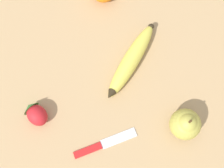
% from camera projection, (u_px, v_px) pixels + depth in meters
% --- Properties ---
extents(ground_plane, '(3.00, 3.00, 0.00)m').
position_uv_depth(ground_plane, '(95.00, 69.00, 0.77)').
color(ground_plane, tan).
extents(banana, '(0.09, 0.22, 0.04)m').
position_uv_depth(banana, '(131.00, 61.00, 0.75)').
color(banana, '#DBCC4C').
rests_on(banana, ground_plane).
extents(pear, '(0.07, 0.07, 0.09)m').
position_uv_depth(pear, '(186.00, 124.00, 0.70)').
color(pear, '#B7AD47').
rests_on(pear, ground_plane).
extents(strawberry, '(0.07, 0.07, 0.04)m').
position_uv_depth(strawberry, '(36.00, 114.00, 0.72)').
color(strawberry, red).
rests_on(strawberry, ground_plane).
extents(paring_knife, '(0.13, 0.11, 0.01)m').
position_uv_depth(paring_knife, '(103.00, 144.00, 0.72)').
color(paring_knife, silver).
rests_on(paring_knife, ground_plane).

